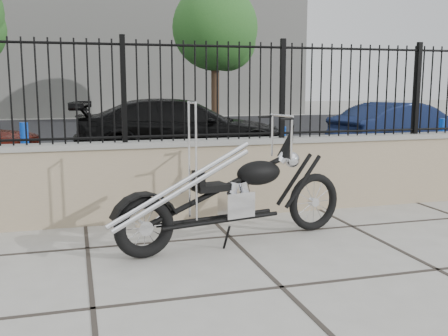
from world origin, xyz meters
TOP-DOWN VIEW (x-y plane):
  - ground_plane at (0.00, 0.00)m, footprint 90.00×90.00m
  - parking_lot at (0.00, 12.50)m, footprint 30.00×30.00m
  - retaining_wall at (0.00, 2.50)m, footprint 14.00×0.36m
  - iron_fence at (0.00, 2.50)m, footprint 14.00×0.08m
  - background_building at (0.00, 26.50)m, footprint 22.00×6.00m
  - chopper_motorcycle at (-0.05, 1.25)m, footprint 2.54×0.97m
  - car_black at (0.69, 7.40)m, footprint 4.81×2.45m
  - car_blue at (6.08, 7.14)m, footprint 3.86×1.84m
  - bollard_a at (-2.33, 4.90)m, footprint 0.14×0.14m
  - bollard_b at (1.87, 4.57)m, footprint 0.13×0.13m
  - bollard_c at (5.33, 4.86)m, footprint 0.15×0.15m
  - tree_right at (4.00, 16.99)m, footprint 3.42×3.42m

SIDE VIEW (x-z plane):
  - ground_plane at x=0.00m, z-range 0.00..0.00m
  - parking_lot at x=0.00m, z-range 0.00..0.00m
  - bollard_b at x=1.87m, z-range 0.00..0.93m
  - retaining_wall at x=0.00m, z-range 0.00..0.96m
  - bollard_c at x=5.33m, z-range 0.00..0.99m
  - bollard_a at x=-2.33m, z-range 0.00..1.06m
  - car_blue at x=6.08m, z-range 0.00..1.22m
  - car_black at x=0.69m, z-range 0.00..1.34m
  - chopper_motorcycle at x=-0.05m, z-range 0.00..1.51m
  - iron_fence at x=0.00m, z-range 0.96..2.16m
  - background_building at x=0.00m, z-range 0.00..8.00m
  - tree_right at x=4.00m, z-range 1.16..6.92m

